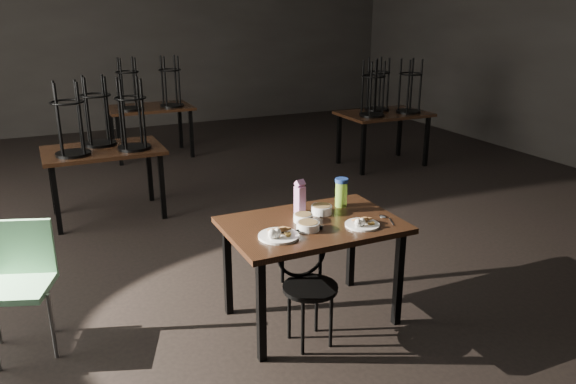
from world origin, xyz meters
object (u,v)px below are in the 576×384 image
water_bottle (341,192)px  bentwood_chair (307,277)px  juice_carton (300,198)px  school_chair (20,275)px  main_table (312,233)px

water_bottle → bentwood_chair: bearing=-139.7°
juice_carton → school_chair: (-1.87, 0.29, -0.35)m
water_bottle → school_chair: (-2.21, 0.29, -0.34)m
main_table → juice_carton: 0.28m
main_table → school_chair: 1.94m
water_bottle → main_table: bearing=-149.4°
juice_carton → water_bottle: bearing=-0.2°
main_table → juice_carton: juice_carton is taller
bentwood_chair → water_bottle: bearing=44.9°
bentwood_chair → school_chair: school_chair is taller
bentwood_chair → school_chair: size_ratio=0.90×
water_bottle → school_chair: size_ratio=0.25×
main_table → water_bottle: 0.44m
juice_carton → school_chair: bearing=171.1°
water_bottle → school_chair: bearing=172.4°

